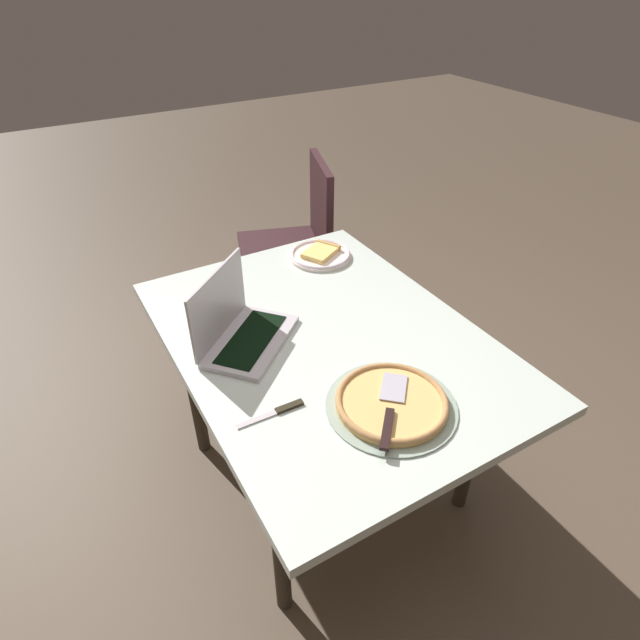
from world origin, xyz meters
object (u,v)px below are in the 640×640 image
pizza_plate (321,254)px  pizza_tray (391,403)px  table_knife (277,411)px  dining_table (326,352)px  laptop (239,327)px  chair_near (298,237)px

pizza_plate → pizza_tray: size_ratio=0.69×
pizza_plate → table_knife: 0.90m
dining_table → laptop: bearing=64.8°
pizza_tray → chair_near: bearing=-17.7°
pizza_plate → table_knife: (-0.71, 0.55, -0.01)m
dining_table → chair_near: size_ratio=1.43×
chair_near → dining_table: bearing=156.8°
pizza_tray → laptop: bearing=26.7°
dining_table → pizza_plate: bearing=-28.3°
table_knife → pizza_plate: bearing=-38.0°
dining_table → table_knife: 0.38m
pizza_plate → chair_near: 0.61m
pizza_tray → table_knife: (0.14, 0.29, -0.01)m
dining_table → laptop: laptop is taller
laptop → pizza_tray: 0.55m
laptop → table_knife: (-0.35, 0.04, -0.05)m
dining_table → table_knife: bearing=127.9°
dining_table → pizza_plate: (0.48, -0.26, 0.08)m
dining_table → laptop: (0.12, 0.26, 0.12)m
dining_table → pizza_tray: bearing=178.8°
pizza_plate → pizza_tray: bearing=162.7°
dining_table → laptop: size_ratio=3.29×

